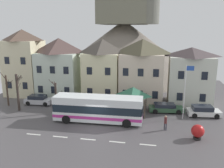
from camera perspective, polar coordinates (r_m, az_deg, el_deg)
The scene contains 21 objects.
ground_plane at distance 26.95m, azimuth -4.07°, elevation -10.72°, with size 40.00×60.00×0.07m.
townhouse_00 at distance 41.90m, azimuth -20.55°, elevation 4.85°, with size 5.54×5.14×10.89m.
townhouse_01 at distance 39.31m, azimuth -12.57°, elevation 3.88°, with size 6.57×5.57×9.54m.
townhouse_02 at distance 36.89m, azimuth -2.30°, elevation 3.51°, with size 5.50×5.28×9.43m.
townhouse_03 at distance 36.04m, azimuth 7.30°, elevation 3.25°, with size 6.41×5.43×9.51m.
townhouse_04 at distance 36.37m, azimuth 18.43°, elevation 1.86°, with size 6.10×5.41×8.38m.
hilltop_castle at distance 56.98m, azimuth 2.89°, elevation 9.22°, with size 35.98×35.98×19.60m.
transit_bus at distance 28.20m, azimuth -3.40°, elevation -6.09°, with size 10.66×2.91×3.13m.
bus_shelter at distance 30.56m, azimuth 5.13°, elevation -1.86°, with size 3.60×3.60×3.61m.
parked_car_00 at distance 36.54m, azimuth -17.41°, elevation -3.69°, with size 4.10×2.01×1.37m.
parked_car_01 at distance 32.46m, azimuth 12.89°, elevation -5.65°, with size 4.73×2.26×1.19m.
parked_car_02 at distance 34.49m, azimuth -9.86°, elevation -4.21°, with size 4.19×1.89×1.45m.
parked_car_03 at distance 32.39m, azimuth 21.31°, elevation -6.14°, with size 4.25×2.32×1.36m.
pedestrian_00 at distance 26.66m, azimuth 12.88°, elevation -8.91°, with size 0.31×0.30×1.71m.
pedestrian_01 at distance 29.97m, azimuth 5.80°, elevation -6.31°, with size 0.34×0.36×1.61m.
public_bench at distance 33.36m, azimuth 2.19°, elevation -5.04°, with size 1.42×0.48×0.87m.
flagpole at distance 29.77m, azimuth 17.45°, elevation -0.98°, with size 0.95×0.10×6.71m.
harbour_buoy at distance 25.53m, azimuth 20.12°, elevation -10.77°, with size 1.30×1.30×1.55m.
bare_tree_00 at distance 34.17m, azimuth -21.94°, elevation -1.70°, with size 1.47×1.54×5.06m.
bare_tree_01 at distance 31.69m, azimuth -13.46°, elevation -3.13°, with size 1.83×1.00×4.57m.
bare_tree_02 at distance 37.01m, azimuth -24.17°, elevation -1.19°, with size 1.89×1.77×5.07m.
Camera 1 is at (6.61, -23.78, 10.80)m, focal length 37.61 mm.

